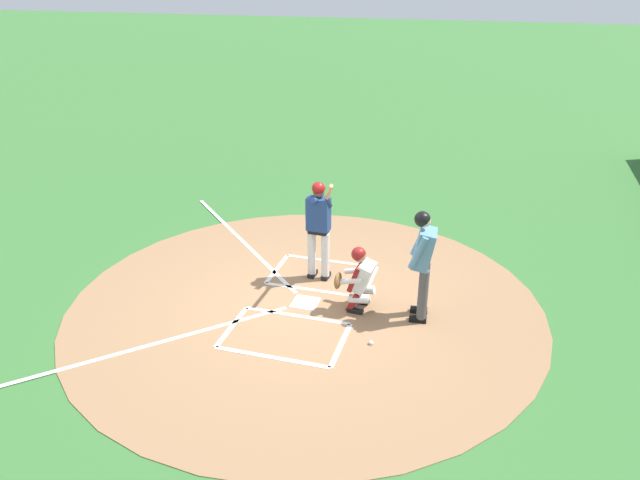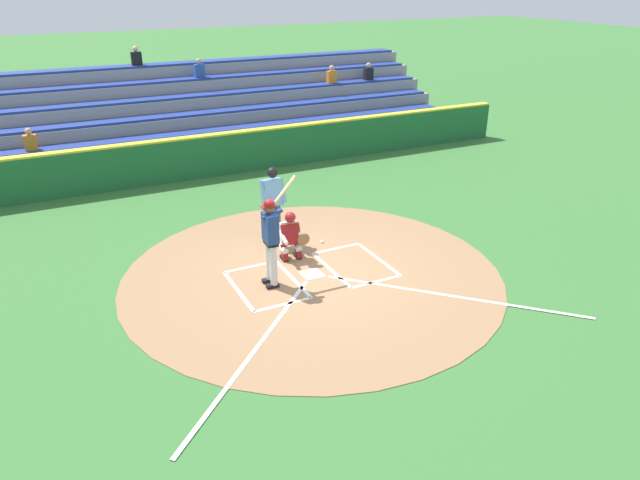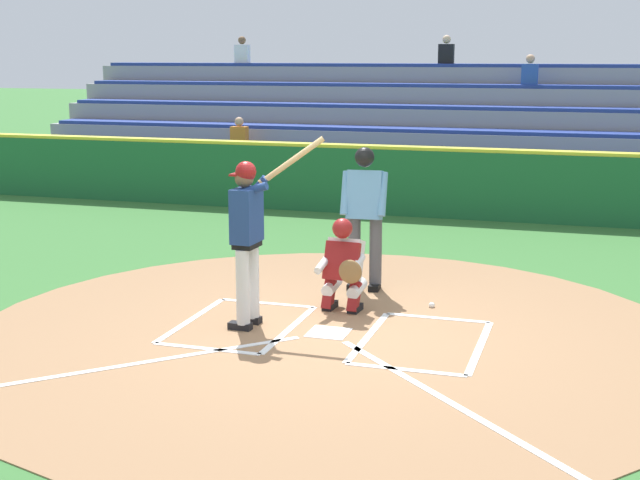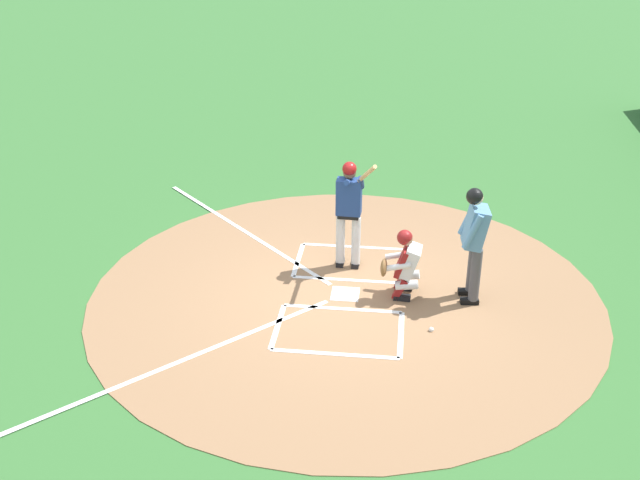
{
  "view_description": "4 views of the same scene",
  "coord_description": "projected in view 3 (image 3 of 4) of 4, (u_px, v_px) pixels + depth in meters",
  "views": [
    {
      "loc": [
        -8.49,
        -2.76,
        5.26
      ],
      "look_at": [
        0.46,
        -0.13,
        1.01
      ],
      "focal_mm": 33.83,
      "sensor_mm": 36.0,
      "label": 1
    },
    {
      "loc": [
        4.83,
        10.11,
        5.88
      ],
      "look_at": [
        -0.03,
        0.33,
        0.94
      ],
      "focal_mm": 33.38,
      "sensor_mm": 36.0,
      "label": 2
    },
    {
      "loc": [
        -2.69,
        8.96,
        3.01
      ],
      "look_at": [
        0.21,
        -0.36,
        0.97
      ],
      "focal_mm": 50.04,
      "sensor_mm": 36.0,
      "label": 3
    },
    {
      "loc": [
        -10.45,
        -0.85,
        6.18
      ],
      "look_at": [
        -0.33,
        0.36,
        1.1
      ],
      "focal_mm": 43.3,
      "sensor_mm": 36.0,
      "label": 4
    }
  ],
  "objects": [
    {
      "name": "batter",
      "position": [
        248.0,
        231.0,
        9.78
      ],
      "size": [
        0.95,
        0.68,
        2.13
      ],
      "color": "silver",
      "rests_on": "ground"
    },
    {
      "name": "ground_plane",
      "position": [
        328.0,
        334.0,
        9.77
      ],
      "size": [
        120.0,
        120.0,
        0.0
      ],
      "primitive_type": "plane",
      "color": "#387033"
    },
    {
      "name": "catcher",
      "position": [
        344.0,
        263.0,
        10.51
      ],
      "size": [
        0.59,
        0.64,
        1.13
      ],
      "color": "black",
      "rests_on": "ground"
    },
    {
      "name": "dirt_circle",
      "position": [
        328.0,
        333.0,
        9.77
      ],
      "size": [
        8.0,
        8.0,
        0.01
      ],
      "primitive_type": "cylinder",
      "color": "#99704C",
      "rests_on": "ground"
    },
    {
      "name": "home_plate_and_chalk",
      "position": [
        303.0,
        358.0,
        8.95
      ],
      "size": [
        7.93,
        4.91,
        0.01
      ],
      "color": "white",
      "rests_on": "dirt_circle"
    },
    {
      "name": "plate_umpire",
      "position": [
        365.0,
        208.0,
        11.37
      ],
      "size": [
        0.6,
        0.44,
        1.86
      ],
      "color": "#4C4C51",
      "rests_on": "ground"
    },
    {
      "name": "bleacher_stand",
      "position": [
        473.0,
        144.0,
        20.15
      ],
      "size": [
        20.0,
        5.1,
        3.45
      ],
      "color": "gray",
      "rests_on": "ground"
    },
    {
      "name": "baseball",
      "position": [
        432.0,
        305.0,
        10.75
      ],
      "size": [
        0.07,
        0.07,
        0.07
      ],
      "primitive_type": "sphere",
      "color": "white",
      "rests_on": "ground"
    },
    {
      "name": "backstop_wall",
      "position": [
        444.0,
        183.0,
        16.65
      ],
      "size": [
        22.0,
        0.36,
        1.31
      ],
      "color": "#1E6033",
      "rests_on": "ground"
    }
  ]
}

